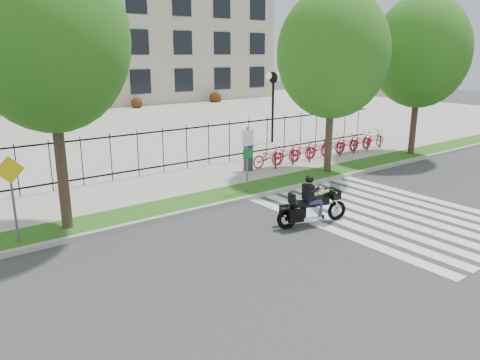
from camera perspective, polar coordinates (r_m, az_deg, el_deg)
ground at (r=13.31m, az=5.28°, el=-8.30°), size 120.00×120.00×0.00m
curb at (r=16.32m, az=-4.45°, el=-3.47°), size 60.00×0.20×0.15m
grass_verge at (r=17.01m, az=-6.00°, el=-2.73°), size 60.00×1.50×0.15m
sidewalk at (r=19.11m, az=-9.91°, el=-0.85°), size 60.00×3.50×0.15m
plaza at (r=35.34m, az=-23.24°, el=5.48°), size 80.00×34.00×0.10m
crosswalk_stripes at (r=16.74m, az=17.62°, el=-3.93°), size 5.70×8.00×0.01m
iron_fence at (r=20.38m, az=-12.32°, el=3.15°), size 30.00×0.06×2.00m
lamp_post_right at (r=27.89m, az=4.06°, el=10.91°), size 1.06×0.70×4.25m
street_tree_1 at (r=14.44m, az=-22.32°, el=15.50°), size 4.49×4.49×8.09m
street_tree_2 at (r=20.78m, az=11.27°, el=14.85°), size 4.75×4.75×7.85m
street_tree_3 at (r=25.94m, az=21.15°, el=14.35°), size 4.85×4.85×7.98m
bike_share_station at (r=24.39m, az=10.28°, el=3.98°), size 9.99×0.86×1.50m
sign_pole_regulatory at (r=17.55m, az=0.93°, el=3.54°), size 0.50×0.09×2.50m
sign_pole_warning at (r=14.20m, az=-26.06°, el=-0.86°), size 0.78×0.09×2.49m
motorcycle_rider at (r=15.00m, az=8.80°, el=-2.99°), size 2.50×1.06×1.96m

